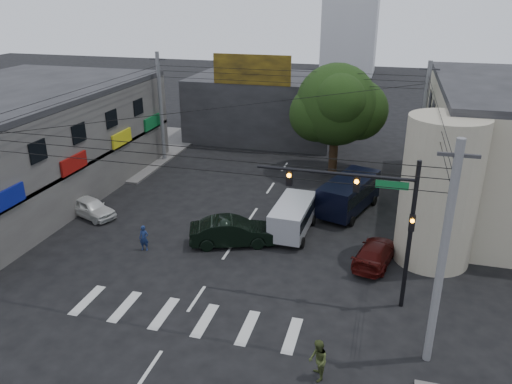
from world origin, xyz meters
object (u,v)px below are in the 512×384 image
at_px(traffic_officer, 144,238).
at_px(utility_pole_far_left, 161,108).
at_px(white_compact, 91,207).
at_px(maroon_sedan, 375,253).
at_px(utility_pole_far_right, 423,125).
at_px(pedestrian_olive, 318,360).
at_px(street_tree, 336,105).
at_px(utility_pole_near_right, 442,259).
at_px(traffic_gantry, 374,208).
at_px(dark_sedan, 232,232).
at_px(navy_van, 349,195).
at_px(silver_minivan, 293,219).

bearing_deg(traffic_officer, utility_pole_far_left, 105.40).
bearing_deg(white_compact, maroon_sedan, -73.34).
distance_m(utility_pole_far_left, white_compact, 12.64).
distance_m(utility_pole_far_right, pedestrian_olive, 23.42).
height_order(street_tree, utility_pole_far_right, utility_pole_far_right).
distance_m(street_tree, utility_pole_near_right, 22.48).
height_order(traffic_gantry, dark_sedan, traffic_gantry).
bearing_deg(traffic_gantry, traffic_officer, 171.84).
bearing_deg(navy_van, utility_pole_far_right, -15.91).
relative_size(street_tree, utility_pole_far_right, 0.95).
relative_size(utility_pole_near_right, utility_pole_far_left, 1.00).
height_order(dark_sedan, white_compact, dark_sedan).
relative_size(street_tree, traffic_officer, 5.80).
distance_m(utility_pole_far_right, navy_van, 8.80).
height_order(utility_pole_far_right, maroon_sedan, utility_pole_far_right).
height_order(street_tree, traffic_officer, street_tree).
bearing_deg(dark_sedan, traffic_officer, 92.92).
distance_m(white_compact, silver_minivan, 13.22).
bearing_deg(silver_minivan, traffic_gantry, -139.33).
distance_m(dark_sedan, white_compact, 10.17).
distance_m(dark_sedan, pedestrian_olive, 11.49).
bearing_deg(utility_pole_far_right, pedestrian_olive, -100.19).
distance_m(navy_van, traffic_officer, 13.63).
xyz_separation_m(utility_pole_near_right, traffic_officer, (-15.15, 5.28, -3.85)).
bearing_deg(traffic_gantry, dark_sedan, 154.35).
bearing_deg(white_compact, traffic_officer, -99.85).
xyz_separation_m(street_tree, utility_pole_far_right, (6.50, -1.00, -0.87)).
height_order(traffic_gantry, utility_pole_near_right, utility_pole_near_right).
relative_size(utility_pole_far_left, maroon_sedan, 2.03).
height_order(maroon_sedan, navy_van, navy_van).
distance_m(street_tree, white_compact, 19.79).
bearing_deg(utility_pole_far_left, maroon_sedan, -35.49).
bearing_deg(street_tree, dark_sedan, -105.78).
bearing_deg(navy_van, white_compact, 125.77).
bearing_deg(utility_pole_near_right, silver_minivan, 127.94).
relative_size(street_tree, traffic_gantry, 1.21).
bearing_deg(street_tree, utility_pole_near_right, -73.18).
xyz_separation_m(utility_pole_near_right, pedestrian_olive, (-4.09, -2.25, -3.74)).
bearing_deg(white_compact, utility_pole_far_right, -39.18).
xyz_separation_m(utility_pole_far_right, traffic_officer, (-15.15, -15.22, -3.85)).
relative_size(utility_pole_far_right, pedestrian_olive, 5.36).
relative_size(traffic_gantry, dark_sedan, 1.38).
distance_m(traffic_officer, pedestrian_olive, 13.38).
bearing_deg(dark_sedan, utility_pole_far_left, 18.10).
bearing_deg(utility_pole_far_left, pedestrian_olive, -53.38).
bearing_deg(dark_sedan, navy_van, -63.19).
bearing_deg(navy_van, utility_pole_far_left, 85.50).
xyz_separation_m(maroon_sedan, pedestrian_olive, (-1.68, -9.49, 0.24)).
height_order(navy_van, pedestrian_olive, navy_van).
height_order(utility_pole_near_right, traffic_officer, utility_pole_near_right).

